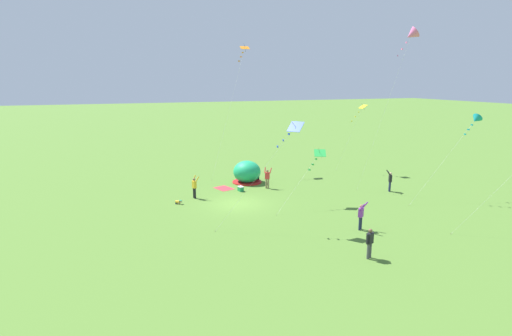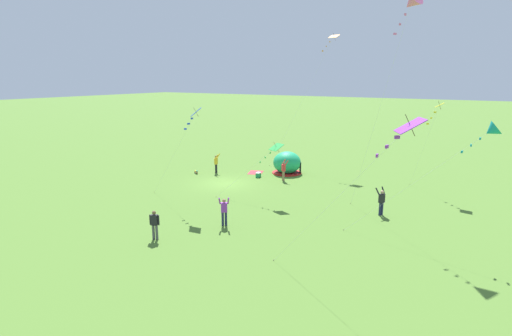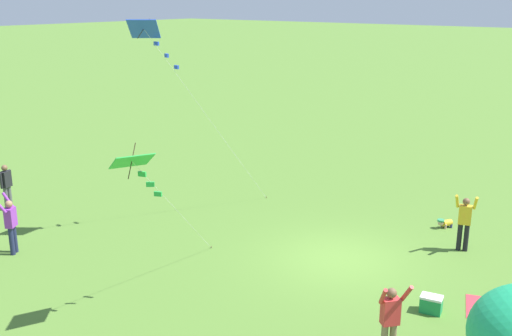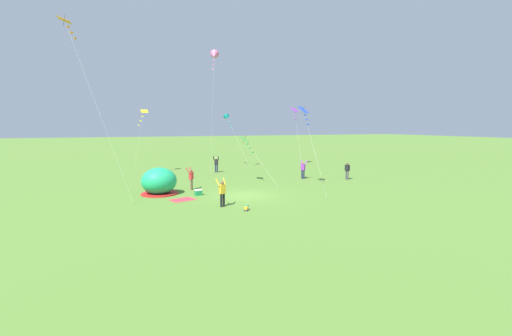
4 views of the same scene
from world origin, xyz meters
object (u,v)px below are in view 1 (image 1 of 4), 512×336
Objects in this scene: toddler_crawling at (179,202)px; kite_green at (318,156)px; popup_tent at (247,172)px; person_watching_sky at (390,180)px; kite_blue at (292,130)px; person_arms_raised at (267,178)px; kite_orange at (243,52)px; kite_yellow at (361,110)px; person_far_back at (370,242)px; person_flying_kite at (361,215)px; person_strolling at (194,187)px; kite_teal at (476,120)px; kite_pink at (411,35)px; cooler_box at (241,189)px.

toddler_crawling is 0.11× the size of kite_green.
popup_tent reaches higher than person_watching_sky.
person_arms_raised is at bearing 167.34° from kite_blue.
person_arms_raised is at bearing 20.61° from popup_tent.
popup_tent is 0.57× the size of kite_green.
kite_orange reaches higher than person_watching_sky.
person_watching_sky is 0.26× the size of kite_yellow.
kite_blue is at bearing -12.66° from person_arms_raised.
kite_yellow is at bearing 147.29° from person_far_back.
kite_blue is (18.01, -2.82, -6.05)m from kite_orange.
popup_tent reaches higher than person_flying_kite.
person_flying_kite is (9.73, 10.23, 0.82)m from toddler_crawling.
person_strolling reaches higher than person_far_back.
person_strolling is 6.87m from person_arms_raised.
person_strolling is at bearing -107.32° from kite_teal.
kite_orange is at bearing 171.10° from kite_blue.
toddler_crawling is 23.21m from kite_pink.
kite_orange is 16.74m from kite_pink.
kite_teal is at bearing 95.50° from kite_blue.
kite_green is at bearing 61.56° from person_strolling.
popup_tent is at bearing -177.46° from person_far_back.
popup_tent is 8.71m from toddler_crawling.
kite_yellow reaches higher than kite_teal.
kite_pink reaches higher than toddler_crawling.
person_arms_raised is at bearing -75.76° from kite_yellow.
person_arms_raised is 11.10m from kite_blue.
kite_orange is at bearing -117.31° from kite_yellow.
person_strolling reaches higher than toddler_crawling.
toddler_crawling is at bearing -103.72° from kite_teal.
popup_tent reaches higher than person_arms_raised.
person_strolling is at bearing -103.22° from kite_pink.
kite_green is at bearing 133.14° from kite_blue.
popup_tent is at bearing -168.61° from person_flying_kite.
toddler_crawling is at bearing -133.56° from person_flying_kite.
kite_green is at bearing -85.48° from kite_pink.
toddler_crawling is 8.61m from person_arms_raised.
popup_tent is 13.33m from kite_blue.
person_arms_raised is 11.80m from person_flying_kite.
kite_yellow reaches higher than toddler_crawling.
cooler_box is 0.31× the size of person_arms_raised.
person_watching_sky is at bearing -100.68° from kite_pink.
kite_green is at bearing 5.25° from kite_orange.
person_strolling is at bearing -59.12° from popup_tent.
popup_tent is 1.63× the size of person_far_back.
person_arms_raised is 18.12m from kite_teal.
person_far_back is 26.69m from kite_orange.
person_watching_sky is 1.10× the size of person_far_back.
person_arms_raised is (2.69, 1.01, 0.00)m from popup_tent.
person_far_back is (15.40, 2.36, 0.74)m from cooler_box.
person_strolling is 0.38× the size of kite_green.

